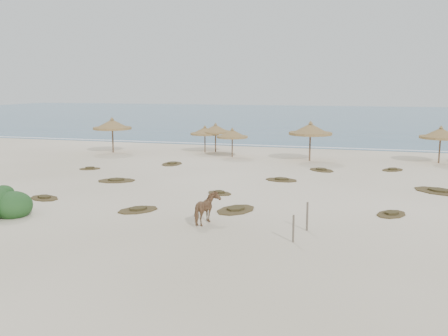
{
  "coord_description": "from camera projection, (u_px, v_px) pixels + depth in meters",
  "views": [
    {
      "loc": [
        6.37,
        -22.24,
        5.93
      ],
      "look_at": [
        -1.45,
        5.0,
        1.21
      ],
      "focal_mm": 40.0,
      "sensor_mm": 36.0,
      "label": 1
    }
  ],
  "objects": [
    {
      "name": "palapa_1",
      "position": [
        205.0,
        131.0,
        44.16
      ],
      "size": [
        3.21,
        3.21,
        2.43
      ],
      "rotation": [
        0.0,
        0.0,
        0.28
      ],
      "color": "brown",
      "rests_on": "ground"
    },
    {
      "name": "scrub_5",
      "position": [
        439.0,
        191.0,
        28.03
      ],
      "size": [
        3.47,
        3.25,
        0.16
      ],
      "rotation": [
        0.0,
        0.0,
        2.51
      ],
      "color": "brown",
      "rests_on": "ground"
    },
    {
      "name": "fence_post_near",
      "position": [
        293.0,
        229.0,
        18.97
      ],
      "size": [
        0.1,
        0.1,
        1.07
      ],
      "primitive_type": "cylinder",
      "rotation": [
        0.0,
        0.0,
        -0.3
      ],
      "color": "#675C4D",
      "rests_on": "ground"
    },
    {
      "name": "scrub_7",
      "position": [
        321.0,
        170.0,
        35.01
      ],
      "size": [
        2.35,
        2.3,
        0.16
      ],
      "rotation": [
        0.0,
        0.0,
        2.41
      ],
      "color": "brown",
      "rests_on": "ground"
    },
    {
      "name": "palapa_4",
      "position": [
        310.0,
        130.0,
        39.14
      ],
      "size": [
        4.24,
        4.24,
        3.18
      ],
      "rotation": [
        0.0,
        0.0,
        0.3
      ],
      "color": "brown",
      "rests_on": "ground"
    },
    {
      "name": "ocean",
      "position": [
        333.0,
        117.0,
        94.9
      ],
      "size": [
        200.0,
        100.0,
        0.01
      ],
      "primitive_type": "cube",
      "color": "#2C6184",
      "rests_on": "ground"
    },
    {
      "name": "horse",
      "position": [
        207.0,
        209.0,
        21.46
      ],
      "size": [
        0.91,
        1.66,
        1.34
      ],
      "primitive_type": "imported",
      "rotation": [
        0.0,
        0.0,
        3.02
      ],
      "color": "brown",
      "rests_on": "ground"
    },
    {
      "name": "scrub_8",
      "position": [
        90.0,
        168.0,
        35.61
      ],
      "size": [
        1.77,
        1.6,
        0.16
      ],
      "rotation": [
        0.0,
        0.0,
        0.55
      ],
      "color": "brown",
      "rests_on": "ground"
    },
    {
      "name": "foam_line",
      "position": [
        298.0,
        147.0,
        48.44
      ],
      "size": [
        70.0,
        0.6,
        0.01
      ],
      "primitive_type": "cube",
      "color": "silver",
      "rests_on": "ground"
    },
    {
      "name": "scrub_11",
      "position": [
        138.0,
        210.0,
        23.84
      ],
      "size": [
        2.28,
        2.4,
        0.16
      ],
      "rotation": [
        0.0,
        0.0,
        0.9
      ],
      "color": "brown",
      "rests_on": "ground"
    },
    {
      "name": "scrub_3",
      "position": [
        281.0,
        180.0,
        31.39
      ],
      "size": [
        2.21,
        1.59,
        0.16
      ],
      "rotation": [
        0.0,
        0.0,
        3.01
      ],
      "color": "brown",
      "rests_on": "ground"
    },
    {
      "name": "palapa_2",
      "position": [
        216.0,
        129.0,
        44.36
      ],
      "size": [
        3.52,
        3.52,
        2.63
      ],
      "rotation": [
        0.0,
        0.0,
        0.31
      ],
      "color": "brown",
      "rests_on": "ground"
    },
    {
      "name": "scrub_4",
      "position": [
        391.0,
        214.0,
        23.06
      ],
      "size": [
        1.85,
        2.11,
        0.16
      ],
      "rotation": [
        0.0,
        0.0,
        1.09
      ],
      "color": "brown",
      "rests_on": "ground"
    },
    {
      "name": "palapa_0",
      "position": [
        112.0,
        125.0,
        44.08
      ],
      "size": [
        4.12,
        4.12,
        3.16
      ],
      "rotation": [
        0.0,
        0.0,
        -0.26
      ],
      "color": "brown",
      "rests_on": "ground"
    },
    {
      "name": "scrub_1",
      "position": [
        116.0,
        180.0,
        31.17
      ],
      "size": [
        2.71,
        2.22,
        0.16
      ],
      "rotation": [
        0.0,
        0.0,
        0.35
      ],
      "color": "brown",
      "rests_on": "ground"
    },
    {
      "name": "fence_post_far",
      "position": [
        307.0,
        216.0,
        20.49
      ],
      "size": [
        0.09,
        0.09,
        1.2
      ],
      "primitive_type": "cylinder",
      "rotation": [
        0.0,
        0.0,
        0.05
      ],
      "color": "#675C4D",
      "rests_on": "ground"
    },
    {
      "name": "scrub_2",
      "position": [
        219.0,
        193.0,
        27.54
      ],
      "size": [
        1.77,
        1.51,
        0.16
      ],
      "rotation": [
        0.0,
        0.0,
        2.71
      ],
      "color": "brown",
      "rests_on": "ground"
    },
    {
      "name": "ground",
      "position": [
        224.0,
        211.0,
        23.79
      ],
      "size": [
        160.0,
        160.0,
        0.0
      ],
      "primitive_type": "plane",
      "color": "white",
      "rests_on": "ground"
    },
    {
      "name": "scrub_0",
      "position": [
        44.0,
        198.0,
        26.35
      ],
      "size": [
        2.12,
        1.77,
        0.16
      ],
      "rotation": [
        0.0,
        0.0,
        2.76
      ],
      "color": "brown",
      "rests_on": "ground"
    },
    {
      "name": "palapa_3",
      "position": [
        232.0,
        134.0,
        41.36
      ],
      "size": [
        3.08,
        3.08,
        2.46
      ],
      "rotation": [
        0.0,
        0.0,
        -0.19
      ],
      "color": "brown",
      "rests_on": "ground"
    },
    {
      "name": "scrub_9",
      "position": [
        236.0,
        209.0,
        23.86
      ],
      "size": [
        2.23,
        2.7,
        0.16
      ],
      "rotation": [
        0.0,
        0.0,
        1.2
      ],
      "color": "brown",
      "rests_on": "ground"
    },
    {
      "name": "scrub_10",
      "position": [
        393.0,
        170.0,
        35.11
      ],
      "size": [
        2.01,
        2.09,
        0.16
      ],
      "rotation": [
        0.0,
        0.0,
        0.88
      ],
      "color": "brown",
      "rests_on": "ground"
    },
    {
      "name": "palapa_5",
      "position": [
        441.0,
        134.0,
        38.02
      ],
      "size": [
        3.38,
        3.38,
        2.91
      ],
      "rotation": [
        0.0,
        0.0,
        0.09
      ],
      "color": "brown",
      "rests_on": "ground"
    },
    {
      "name": "scrub_6",
      "position": [
        172.0,
        164.0,
        37.78
      ],
      "size": [
        1.45,
        2.2,
        0.16
      ],
      "rotation": [
        0.0,
        0.0,
        1.59
      ],
      "color": "brown",
      "rests_on": "ground"
    }
  ]
}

